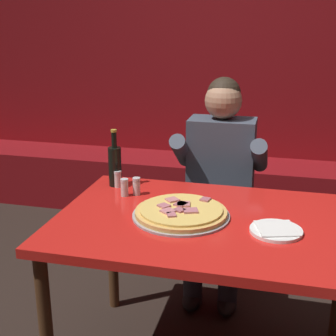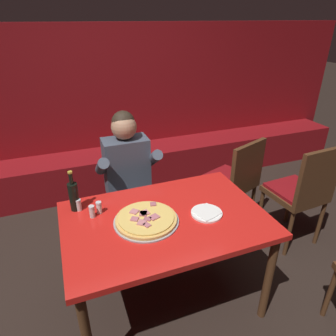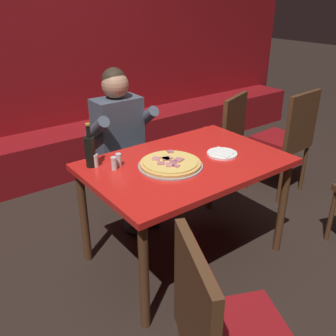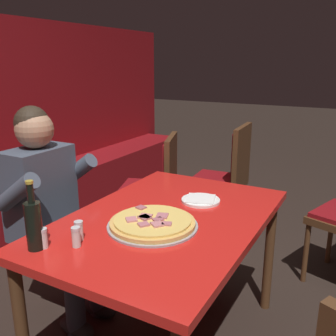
% 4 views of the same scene
% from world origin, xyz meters
% --- Properties ---
extents(ground_plane, '(24.00, 24.00, 0.00)m').
position_xyz_m(ground_plane, '(0.00, 0.00, 0.00)').
color(ground_plane, black).
extents(booth_wall_panel, '(6.80, 0.16, 1.90)m').
position_xyz_m(booth_wall_panel, '(0.00, 2.18, 0.95)').
color(booth_wall_panel, maroon).
rests_on(booth_wall_panel, ground_plane).
extents(booth_bench, '(6.46, 0.48, 0.46)m').
position_xyz_m(booth_bench, '(0.00, 1.86, 0.23)').
color(booth_bench, maroon).
rests_on(booth_bench, ground_plane).
extents(main_dining_table, '(1.33, 0.88, 0.77)m').
position_xyz_m(main_dining_table, '(0.00, 0.00, 0.69)').
color(main_dining_table, '#4C2D19').
rests_on(main_dining_table, ground_plane).
extents(pizza, '(0.42, 0.42, 0.05)m').
position_xyz_m(pizza, '(-0.13, -0.00, 0.79)').
color(pizza, '#9E9EA3').
rests_on(pizza, main_dining_table).
extents(plate_white_paper, '(0.21, 0.21, 0.02)m').
position_xyz_m(plate_white_paper, '(0.27, -0.06, 0.78)').
color(plate_white_paper, white).
rests_on(plate_white_paper, main_dining_table).
extents(beer_bottle, '(0.07, 0.07, 0.29)m').
position_xyz_m(beer_bottle, '(-0.54, 0.31, 0.88)').
color(beer_bottle, black).
rests_on(beer_bottle, main_dining_table).
extents(shaker_red_pepper_flakes, '(0.04, 0.04, 0.09)m').
position_xyz_m(shaker_red_pepper_flakes, '(-0.52, 0.29, 0.81)').
color(shaker_red_pepper_flakes, silver).
rests_on(shaker_red_pepper_flakes, main_dining_table).
extents(shaker_black_pepper, '(0.04, 0.04, 0.09)m').
position_xyz_m(shaker_black_pepper, '(-0.40, 0.21, 0.81)').
color(shaker_black_pepper, silver).
rests_on(shaker_black_pepper, main_dining_table).
extents(shaker_oregano, '(0.04, 0.04, 0.09)m').
position_xyz_m(shaker_oregano, '(-0.45, 0.18, 0.81)').
color(shaker_oregano, silver).
rests_on(shaker_oregano, main_dining_table).
extents(diner_seated_blue_shirt, '(0.53, 0.53, 1.27)m').
position_xyz_m(diner_seated_blue_shirt, '(-0.07, 0.71, 0.71)').
color(diner_seated_blue_shirt, black).
rests_on(diner_seated_blue_shirt, ground_plane).
extents(dining_chair_far_left, '(0.57, 0.57, 0.95)m').
position_xyz_m(dining_chair_far_left, '(0.95, 0.63, 0.56)').
color(dining_chair_far_left, '#4C2D19').
rests_on(dining_chair_far_left, ground_plane).
extents(dining_chair_near_left, '(0.58, 0.58, 0.99)m').
position_xyz_m(dining_chair_near_left, '(-0.66, -1.04, 0.59)').
color(dining_chair_near_left, '#4C2D19').
rests_on(dining_chair_near_left, ground_plane).
extents(dining_chair_far_right, '(0.47, 0.47, 1.01)m').
position_xyz_m(dining_chair_far_right, '(1.37, 0.19, 0.60)').
color(dining_chair_far_right, '#4C2D19').
rests_on(dining_chair_far_right, ground_plane).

